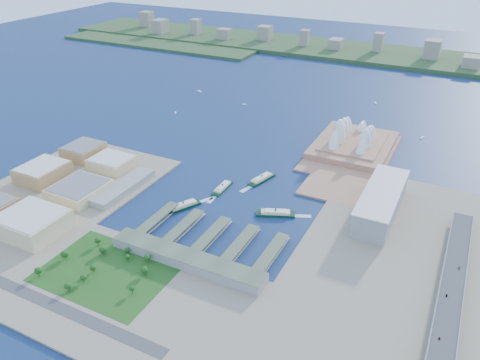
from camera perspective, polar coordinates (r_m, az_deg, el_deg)
The scene contains 26 objects.
ground at distance 670.82m, azimuth -1.33°, elevation -3.48°, with size 3000.00×3000.00×0.00m, color #0E2342.
west_land at distance 743.47m, azimuth -22.64°, elevation -2.32°, with size 220.00×390.00×3.00m, color gray.
south_land at distance 532.46m, azimuth -12.34°, elevation -14.09°, with size 720.00×180.00×3.00m, color gray.
east_land at distance 574.02m, azimuth 18.22°, elevation -11.37°, with size 240.00×500.00×3.00m, color gray.
peninsula at distance 854.06m, azimuth 13.42°, elevation 3.28°, with size 135.00×220.00×3.00m, color #A4735A.
far_shore at distance 1543.98m, azimuth 16.61°, elevation 14.46°, with size 2200.00×260.00×12.00m, color #2D4926.
opera_house at distance 860.33m, azimuth 13.83°, elevation 5.65°, with size 134.00×180.00×58.00m, color white, non-canonical shape.
toaster_building at distance 674.27m, azimuth 16.79°, elevation -2.62°, with size 45.00×155.00×35.00m, color gray.
expressway at distance 561.58m, azimuth 24.25°, elevation -12.76°, with size 26.00×340.00×11.85m, color gray, non-canonical shape.
west_buildings at distance 755.69m, azimuth -20.95°, elevation -0.15°, with size 200.00×280.00×27.00m, color #A38151, non-canonical shape.
ferry_wharves at distance 608.38m, azimuth -3.50°, elevation -6.79°, with size 184.00×90.00×9.30m, color #485540, non-canonical shape.
terminal_building at distance 565.07m, azimuth -6.51°, elevation -9.59°, with size 200.00×28.00×12.00m, color gray.
park at distance 569.91m, azimuth -16.02°, elevation -10.07°, with size 150.00×110.00×16.00m, color #194714, non-canonical shape.
far_skyline at distance 1517.45m, azimuth 16.63°, elevation 15.53°, with size 1900.00×140.00×55.00m, color gray, non-canonical shape.
ferry_a at distance 716.32m, azimuth -2.15°, elevation -0.80°, with size 12.44×48.86×9.24m, color #0C311D, non-canonical shape.
ferry_b at distance 740.54m, azimuth 2.69°, elevation 0.28°, with size 13.59×53.40×10.10m, color #0C311D, non-canonical shape.
ferry_c at distance 674.43m, azimuth -6.91°, elevation -3.02°, with size 13.34×52.39×9.91m, color #0C311D, non-canonical shape.
ferry_d at distance 655.21m, azimuth 4.35°, elevation -3.90°, with size 13.73×53.95×10.20m, color #0C311D, non-canonical shape.
boat_a at distance 1026.04m, azimuth -7.88°, elevation 8.16°, with size 2.99×11.94×2.30m, color white, non-canonical shape.
boat_b at distance 1065.01m, azimuth 0.51°, elevation 9.21°, with size 3.39×9.70×2.62m, color white, non-canonical shape.
boat_c at distance 957.46m, azimuth 21.34°, elevation 4.87°, with size 3.57×12.25×2.76m, color white, non-canonical shape.
boat_d at distance 1158.53m, azimuth -4.97°, elevation 10.75°, with size 3.77×17.22×2.91m, color white, non-canonical shape.
boat_e at distance 1116.85m, azimuth 16.19°, elevation 9.02°, with size 3.79×11.91×2.92m, color white, non-canonical shape.
car_a at distance 500.91m, azimuth 23.13°, elevation -17.35°, with size 1.39×3.46×1.18m, color slate.
car_b at distance 549.98m, azimuth 23.88°, elevation -12.75°, with size 1.31×3.76×1.24m, color slate.
car_c at distance 593.88m, azimuth 25.17°, elevation -9.66°, with size 2.06×5.07×1.47m, color slate.
Camera 1 is at (270.09, -498.84, 358.07)m, focal length 35.00 mm.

